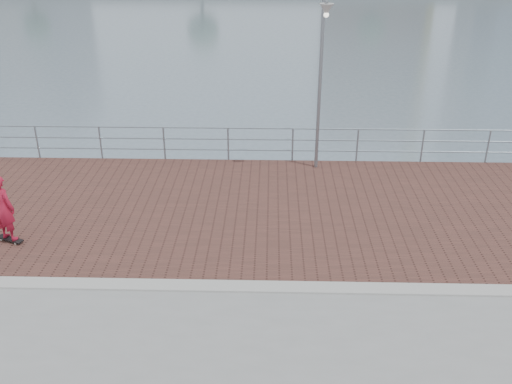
{
  "coord_description": "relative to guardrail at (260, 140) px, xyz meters",
  "views": [
    {
      "loc": [
        0.33,
        -9.98,
        7.13
      ],
      "look_at": [
        0.0,
        2.0,
        1.3
      ],
      "focal_mm": 40.0,
      "sensor_mm": 36.0,
      "label": 1
    }
  ],
  "objects": [
    {
      "name": "skateboarder",
      "position": [
        -5.94,
        -5.27,
        0.24
      ],
      "size": [
        0.71,
        0.6,
        1.66
      ],
      "primitive_type": "imported",
      "rotation": [
        0.0,
        0.0,
        2.74
      ],
      "color": "#B81832",
      "rests_on": "skateboard"
    },
    {
      "name": "brick_lane",
      "position": [
        -0.0,
        -3.4,
        -0.68
      ],
      "size": [
        40.0,
        6.8,
        0.02
      ],
      "primitive_type": "cube",
      "color": "brown",
      "rests_on": "seawall"
    },
    {
      "name": "water",
      "position": [
        -0.0,
        -7.0,
        -2.69
      ],
      "size": [
        400.0,
        400.0,
        0.0
      ],
      "primitive_type": "plane",
      "color": "slate",
      "rests_on": "ground"
    },
    {
      "name": "curb",
      "position": [
        -0.0,
        -7.0,
        -0.66
      ],
      "size": [
        40.0,
        0.4,
        0.06
      ],
      "primitive_type": "cube",
      "color": "#B7B5AD",
      "rests_on": "seawall"
    },
    {
      "name": "street_lamp",
      "position": [
        1.75,
        -0.89,
        3.09
      ],
      "size": [
        0.39,
        1.13,
        5.33
      ],
      "color": "gray",
      "rests_on": "brick_lane"
    },
    {
      "name": "guardrail",
      "position": [
        0.0,
        0.0,
        0.0
      ],
      "size": [
        39.06,
        0.06,
        1.13
      ],
      "color": "#8C9EA8",
      "rests_on": "brick_lane"
    },
    {
      "name": "skateboard",
      "position": [
        -5.94,
        -5.27,
        -0.61
      ],
      "size": [
        0.73,
        0.45,
        0.08
      ],
      "rotation": [
        0.0,
        0.0,
        -0.4
      ],
      "color": "black",
      "rests_on": "brick_lane"
    }
  ]
}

